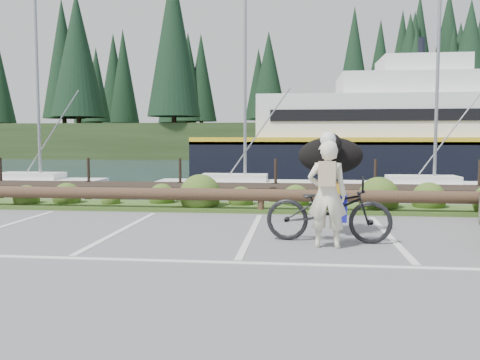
% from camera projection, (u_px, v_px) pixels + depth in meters
% --- Properties ---
extents(ground, '(72.00, 72.00, 0.00)m').
position_uv_depth(ground, '(240.00, 257.00, 7.86)').
color(ground, '#5C5C5F').
extents(harbor_backdrop, '(170.00, 160.00, 30.00)m').
position_uv_depth(harbor_backdrop, '(294.00, 149.00, 85.53)').
color(harbor_backdrop, '#172839').
rests_on(harbor_backdrop, ground).
extents(vegetation_strip, '(34.00, 1.60, 0.10)m').
position_uv_depth(vegetation_strip, '(263.00, 207.00, 13.11)').
color(vegetation_strip, '#3D5B21').
rests_on(vegetation_strip, ground).
extents(log_rail, '(32.00, 0.30, 0.60)m').
position_uv_depth(log_rail, '(261.00, 213.00, 12.42)').
color(log_rail, '#443021').
rests_on(log_rail, ground).
extents(bicycle, '(2.27, 0.99, 1.15)m').
position_uv_depth(bicycle, '(328.00, 209.00, 8.96)').
color(bicycle, black).
rests_on(bicycle, ground).
extents(cyclist, '(0.70, 0.50, 1.79)m').
position_uv_depth(cyclist, '(327.00, 195.00, 8.44)').
color(cyclist, '#EBE4C7').
rests_on(cyclist, ground).
extents(dog, '(0.71, 1.26, 0.70)m').
position_uv_depth(dog, '(331.00, 156.00, 9.57)').
color(dog, black).
rests_on(dog, bicycle).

